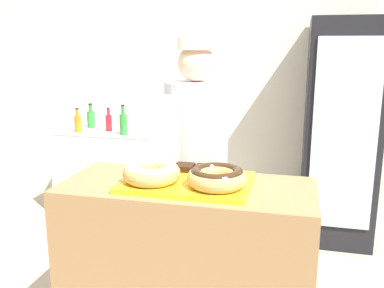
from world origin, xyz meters
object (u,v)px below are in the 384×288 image
object	(u,v)px
beverage_fridge	(340,132)
bottle_green_b	(123,123)
donut_chocolate_glaze	(217,177)
bottle_orange	(78,123)
baker_person	(196,169)
donut_light_glaze	(152,172)
bottle_green	(91,118)
bottle_red	(109,122)
chest_freezer	(112,171)
serving_tray	(187,182)
brownie_back_right	(205,169)
brownie_back_left	(184,167)

from	to	relation	value
beverage_fridge	bottle_green_b	world-z (taller)	beverage_fridge
donut_chocolate_glaze	bottle_orange	xyz separation A→B (m)	(-1.59, 1.61, -0.11)
baker_person	donut_light_glaze	bearing A→B (deg)	-96.40
donut_chocolate_glaze	bottle_green	world-z (taller)	donut_chocolate_glaze
donut_chocolate_glaze	bottle_red	world-z (taller)	donut_chocolate_glaze
donut_light_glaze	bottle_red	world-z (taller)	donut_light_glaze
donut_light_glaze	donut_chocolate_glaze	distance (m)	0.32
baker_person	chest_freezer	distance (m)	1.69
serving_tray	chest_freezer	distance (m)	2.18
bottle_green_b	bottle_green	bearing A→B (deg)	150.54
chest_freezer	bottle_green	xyz separation A→B (m)	(-0.22, 0.04, 0.50)
bottle_green	bottle_red	distance (m)	0.27
brownie_back_right	bottle_green	xyz separation A→B (m)	(-1.47, 1.63, -0.07)
baker_person	bottle_green_b	bearing A→B (deg)	132.26
bottle_orange	donut_chocolate_glaze	bearing A→B (deg)	-45.41
serving_tray	brownie_back_left	size ratio (longest dim) A/B	6.29
brownie_back_left	chest_freezer	distance (m)	2.04
donut_chocolate_glaze	chest_freezer	bearing A→B (deg)	127.03
beverage_fridge	chest_freezer	bearing A→B (deg)	179.82
bottle_green_b	serving_tray	bearing A→B (deg)	-57.45
baker_person	chest_freezer	world-z (taller)	baker_person
bottle_green_b	chest_freezer	bearing A→B (deg)	137.37
brownie_back_left	bottle_green	size ratio (longest dim) A/B	0.42
serving_tray	beverage_fridge	distance (m)	1.93
donut_chocolate_glaze	brownie_back_left	distance (m)	0.30
bottle_red	baker_person	bearing A→B (deg)	-45.52
brownie_back_right	beverage_fridge	bearing A→B (deg)	63.13
donut_light_glaze	baker_person	bearing A→B (deg)	83.60
serving_tray	bottle_orange	size ratio (longest dim) A/B	2.79
bottle_green	beverage_fridge	bearing A→B (deg)	-1.30
baker_person	beverage_fridge	size ratio (longest dim) A/B	0.91
brownie_back_left	bottle_orange	distance (m)	1.97
baker_person	bottle_orange	bearing A→B (deg)	143.46
serving_tray	brownie_back_right	xyz separation A→B (m)	(0.05, 0.15, 0.03)
chest_freezer	bottle_red	size ratio (longest dim) A/B	4.44
donut_chocolate_glaze	bottle_red	distance (m)	2.19
brownie_back_left	beverage_fridge	world-z (taller)	beverage_fridge
brownie_back_right	bottle_orange	distance (m)	2.04
donut_light_glaze	baker_person	size ratio (longest dim) A/B	0.17
donut_light_glaze	serving_tray	bearing A→B (deg)	21.73
chest_freezer	baker_person	bearing A→B (deg)	-46.80
bottle_orange	donut_light_glaze	bearing A→B (deg)	-51.70
bottle_green	donut_light_glaze	bearing A→B (deg)	-55.66
beverage_fridge	donut_chocolate_glaze	bearing A→B (deg)	-111.19
donut_light_glaze	bottle_green_b	distance (m)	1.80
serving_tray	beverage_fridge	world-z (taller)	beverage_fridge
baker_person	beverage_fridge	world-z (taller)	beverage_fridge
brownie_back_left	beverage_fridge	xyz separation A→B (m)	(0.91, 1.58, -0.08)
brownie_back_left	baker_person	xyz separation A→B (m)	(-0.03, 0.40, -0.13)
serving_tray	baker_person	distance (m)	0.57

